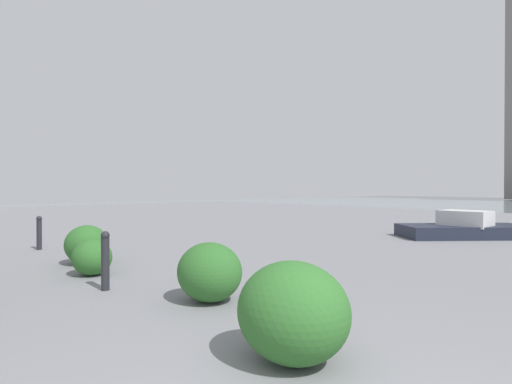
% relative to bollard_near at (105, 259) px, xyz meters
% --- Properties ---
extents(bollard_near, '(0.13, 0.13, 0.88)m').
position_rel_bollard_near_xyz_m(bollard_near, '(0.00, 0.00, 0.00)').
color(bollard_near, '#232328').
rests_on(bollard_near, ground).
extents(bollard_mid, '(0.13, 0.13, 0.84)m').
position_rel_bollard_near_xyz_m(bollard_mid, '(5.00, -0.29, -0.02)').
color(bollard_mid, '#232328').
rests_on(bollard_mid, ground).
extents(shrub_low, '(0.93, 0.84, 0.79)m').
position_rel_bollard_near_xyz_m(shrub_low, '(-1.52, -0.82, -0.06)').
color(shrub_low, '#2D6628').
rests_on(shrub_low, ground).
extents(shrub_round, '(1.04, 0.94, 0.88)m').
position_rel_bollard_near_xyz_m(shrub_round, '(-3.55, -0.27, -0.02)').
color(shrub_round, '#2D6628').
rests_on(shrub_round, ground).
extents(shrub_wide, '(0.74, 0.66, 0.63)m').
position_rel_bollard_near_xyz_m(shrub_wide, '(1.18, -0.22, -0.15)').
color(shrub_wide, '#2D6628').
rests_on(shrub_wide, ground).
extents(shrub_tall, '(0.92, 0.83, 0.78)m').
position_rel_bollard_near_xyz_m(shrub_tall, '(2.29, -0.51, -0.07)').
color(shrub_tall, '#2D6628').
rests_on(shrub_tall, ground).
extents(boat, '(3.65, 3.97, 0.95)m').
position_rel_bollard_near_xyz_m(boat, '(-1.03, -10.73, -0.25)').
color(boat, '#1E2333').
rests_on(boat, ground).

